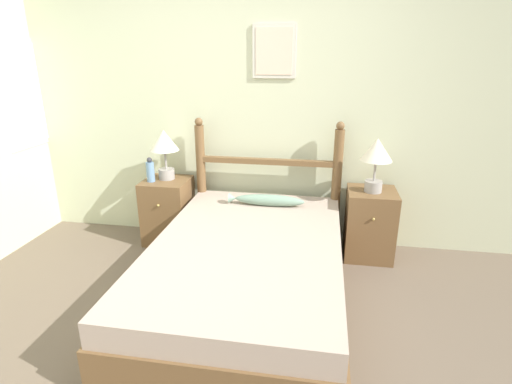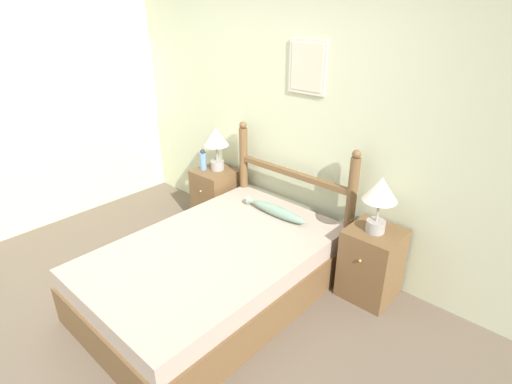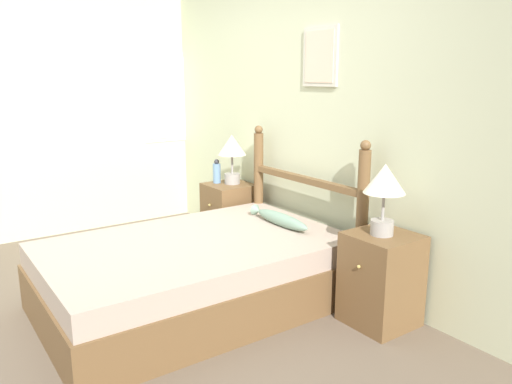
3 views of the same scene
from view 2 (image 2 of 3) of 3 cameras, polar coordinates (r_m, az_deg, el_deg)
ground_plane at (r=3.41m, az=-15.55°, el=-17.11°), size 16.00×16.00×0.00m
wall_back at (r=3.83m, az=4.44°, el=10.49°), size 6.40×0.08×2.55m
wall_left at (r=4.67m, az=-31.91°, el=9.49°), size 0.08×6.40×2.55m
bed at (r=3.39m, az=-5.80°, el=-11.19°), size 1.36×2.10×0.49m
headboard at (r=3.83m, az=5.09°, el=0.16°), size 1.36×0.09×1.19m
nightstand_left at (r=4.47m, az=-5.69°, el=-0.60°), size 0.42×0.44×0.62m
nightstand_right at (r=3.48m, az=16.15°, el=-9.74°), size 0.42×0.44×0.62m
table_lamp_left at (r=4.26m, az=-5.70°, el=7.31°), size 0.27×0.27×0.46m
table_lamp_right at (r=3.16m, az=17.32°, el=-0.33°), size 0.27×0.27×0.46m
bottle at (r=4.35m, az=-7.58°, el=4.51°), size 0.07×0.07×0.23m
fish_pillow at (r=3.66m, az=2.85°, el=-2.70°), size 0.67×0.10×0.10m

